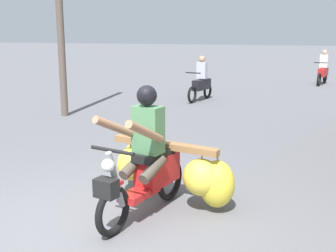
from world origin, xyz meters
TOP-DOWN VIEW (x-y plane):
  - ground_plane at (0.00, 0.00)m, footprint 120.00×120.00m
  - motorbike_main_loaded at (0.60, 0.97)m, footprint 1.76×2.01m
  - motorbike_distant_ahead_left at (-0.77, 9.38)m, footprint 0.61×1.59m
  - motorbike_distant_ahead_right at (3.11, 14.78)m, footprint 0.63×1.59m

SIDE VIEW (x-z plane):
  - ground_plane at x=0.00m, z-range 0.00..0.00m
  - motorbike_main_loaded at x=0.60m, z-range -0.27..1.31m
  - motorbike_distant_ahead_left at x=-0.77m, z-range -0.13..1.27m
  - motorbike_distant_ahead_right at x=3.11m, z-range -0.13..1.27m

